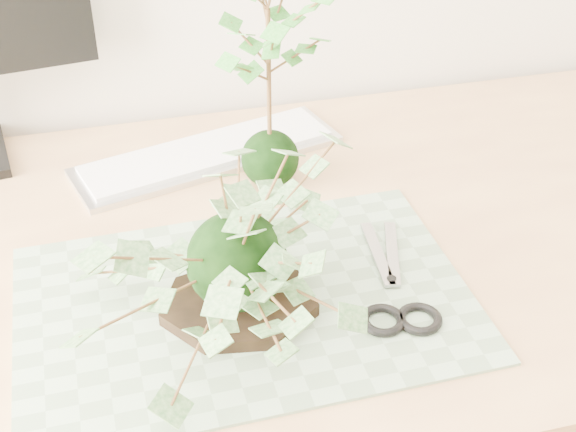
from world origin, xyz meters
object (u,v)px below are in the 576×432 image
(maple_kokedama, at_px, (268,24))
(keyboard, at_px, (208,154))
(ivy_kokedama, at_px, (235,222))
(desk, at_px, (300,290))

(maple_kokedama, relative_size, keyboard, 0.81)
(ivy_kokedama, bearing_deg, desk, 49.32)
(desk, xyz_separation_m, ivy_kokedama, (-0.10, -0.12, 0.21))
(maple_kokedama, bearing_deg, desk, -86.22)
(desk, relative_size, maple_kokedama, 4.91)
(ivy_kokedama, bearing_deg, maple_kokedama, 69.28)
(desk, bearing_deg, maple_kokedama, 93.78)
(keyboard, bearing_deg, desk, -84.79)
(ivy_kokedama, distance_m, maple_kokedama, 0.29)
(ivy_kokedama, bearing_deg, keyboard, 86.13)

